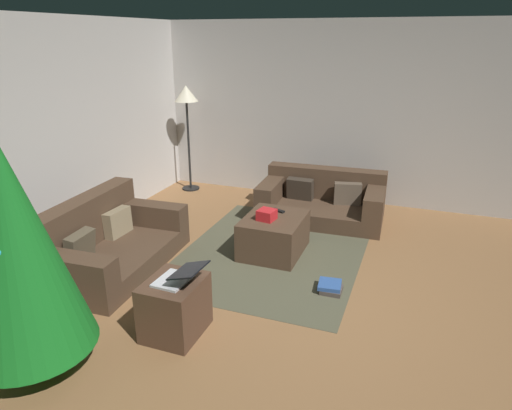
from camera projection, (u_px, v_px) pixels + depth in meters
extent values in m
plane|color=brown|center=(307.00, 306.00, 4.30)|extent=(6.40, 6.40, 0.00)
cube|color=#BCB7B2|center=(24.00, 143.00, 4.88)|extent=(6.40, 0.12, 2.60)
cube|color=#B5B0AB|center=(366.00, 115.00, 6.60)|extent=(0.12, 6.40, 2.60)
cube|color=#473323|center=(116.00, 258.00, 4.99)|extent=(1.74, 1.05, 0.22)
cube|color=#473323|center=(83.00, 222.00, 4.96)|extent=(1.70, 0.33, 0.52)
cube|color=#473323|center=(148.00, 214.00, 5.55)|extent=(0.29, 0.97, 0.27)
cube|color=#473323|center=(68.00, 268.00, 4.25)|extent=(0.29, 0.97, 0.27)
cube|color=#8C7A5B|center=(118.00, 222.00, 5.24)|extent=(0.36, 0.14, 0.30)
cube|color=brown|center=(80.00, 247.00, 4.64)|extent=(0.37, 0.19, 0.31)
cube|color=#473323|center=(321.00, 212.00, 6.27)|extent=(0.99, 1.68, 0.22)
cube|color=#473323|center=(326.00, 183.00, 6.46)|extent=(0.32, 1.65, 0.43)
cube|color=#473323|center=(375.00, 200.00, 5.98)|extent=(0.93, 0.28, 0.28)
cube|color=#473323|center=(272.00, 190.00, 6.38)|extent=(0.93, 0.28, 0.28)
cube|color=brown|center=(348.00, 194.00, 6.21)|extent=(0.21, 0.38, 0.30)
cube|color=#372D24|center=(300.00, 189.00, 6.40)|extent=(0.17, 0.36, 0.31)
cube|color=#473323|center=(274.00, 235.00, 5.29)|extent=(0.80, 0.65, 0.44)
cube|color=red|center=(267.00, 215.00, 5.13)|extent=(0.21, 0.21, 0.12)
cube|color=black|center=(278.00, 211.00, 5.39)|extent=(0.11, 0.17, 0.02)
cylinder|color=brown|center=(36.00, 355.00, 3.48)|extent=(0.10, 0.10, 0.21)
cone|color=#14691E|center=(14.00, 246.00, 3.16)|extent=(0.94, 0.94, 1.61)
sphere|color=green|center=(77.00, 307.00, 3.40)|extent=(0.08, 0.08, 0.08)
sphere|color=yellow|center=(40.00, 286.00, 3.68)|extent=(0.07, 0.07, 0.07)
cube|color=#4C3323|center=(175.00, 307.00, 3.84)|extent=(0.52, 0.44, 0.49)
cube|color=silver|center=(173.00, 280.00, 3.75)|extent=(0.32, 0.26, 0.02)
cube|color=black|center=(189.00, 270.00, 3.65)|extent=(0.32, 0.25, 0.08)
cube|color=#4C423D|center=(331.00, 290.00, 4.53)|extent=(0.22, 0.21, 0.05)
cube|color=#2D5193|center=(330.00, 285.00, 4.53)|extent=(0.25, 0.24, 0.04)
cylinder|color=black|center=(191.00, 188.00, 7.56)|extent=(0.28, 0.28, 0.02)
cylinder|color=black|center=(189.00, 147.00, 7.32)|extent=(0.04, 0.04, 1.42)
cone|color=beige|center=(186.00, 93.00, 7.03)|extent=(0.36, 0.36, 0.24)
cube|color=#4B4936|center=(274.00, 252.00, 5.37)|extent=(2.60, 2.00, 0.01)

